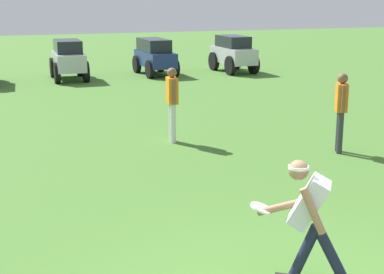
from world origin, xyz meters
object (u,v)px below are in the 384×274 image
(parked_car_slot_b, at_px, (68,59))
(parked_car_slot_d, at_px, (233,53))
(teammate_near_sideline, at_px, (172,98))
(parked_car_slot_c, at_px, (155,55))
(frisbee_thrower, at_px, (309,217))
(frisbee_in_flight, at_px, (262,208))
(teammate_midfield, at_px, (341,105))

(parked_car_slot_b, bearing_deg, parked_car_slot_d, -0.10)
(teammate_near_sideline, distance_m, parked_car_slot_d, 11.22)
(parked_car_slot_c, height_order, parked_car_slot_d, parked_car_slot_d)
(teammate_near_sideline, bearing_deg, parked_car_slot_c, 76.67)
(parked_car_slot_d, bearing_deg, parked_car_slot_b, 179.90)
(frisbee_thrower, xyz_separation_m, parked_car_slot_d, (5.95, 16.22, -0.05))
(frisbee_in_flight, height_order, teammate_near_sideline, teammate_near_sideline)
(frisbee_thrower, height_order, teammate_midfield, teammate_midfield)
(teammate_near_sideline, height_order, teammate_midfield, same)
(frisbee_in_flight, bearing_deg, teammate_midfield, 48.54)
(teammate_near_sideline, relative_size, parked_car_slot_d, 0.65)
(parked_car_slot_b, height_order, parked_car_slot_d, same)
(parked_car_slot_c, distance_m, parked_car_slot_d, 3.11)
(frisbee_thrower, distance_m, frisbee_in_flight, 0.56)
(teammate_midfield, bearing_deg, parked_car_slot_c, 92.25)
(frisbee_in_flight, distance_m, parked_car_slot_d, 16.97)
(teammate_midfield, height_order, parked_car_slot_d, teammate_midfield)
(parked_car_slot_b, bearing_deg, parked_car_slot_c, 4.27)
(teammate_midfield, distance_m, parked_car_slot_d, 11.93)
(frisbee_in_flight, xyz_separation_m, parked_car_slot_d, (6.28, 15.76, -0.03))
(teammate_near_sideline, height_order, parked_car_slot_d, teammate_near_sideline)
(teammate_near_sideline, bearing_deg, teammate_midfield, -32.96)
(teammate_midfield, xyz_separation_m, parked_car_slot_d, (2.63, 11.63, -0.20))
(parked_car_slot_b, height_order, parked_car_slot_c, parked_car_slot_b)
(teammate_near_sideline, xyz_separation_m, parked_car_slot_b, (-0.87, 9.80, -0.20))
(parked_car_slot_b, bearing_deg, frisbee_thrower, -88.59)
(parked_car_slot_d, bearing_deg, frisbee_thrower, -110.16)
(parked_car_slot_d, bearing_deg, frisbee_in_flight, -111.73)
(parked_car_slot_c, bearing_deg, teammate_near_sideline, -103.33)
(frisbee_thrower, xyz_separation_m, frisbee_in_flight, (-0.33, 0.46, -0.02))
(frisbee_thrower, relative_size, parked_car_slot_c, 0.57)
(frisbee_in_flight, relative_size, parked_car_slot_d, 0.14)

